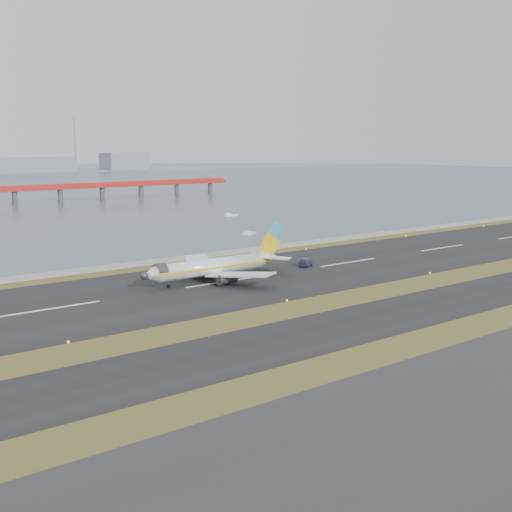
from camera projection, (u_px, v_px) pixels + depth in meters
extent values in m
plane|color=#3F4B1A|center=(312.00, 309.00, 122.12)|extent=(1000.00, 1000.00, 0.00)
cube|color=black|center=(358.00, 323.00, 112.69)|extent=(1000.00, 18.00, 0.10)
cube|color=black|center=(223.00, 282.00, 145.66)|extent=(1000.00, 45.00, 0.10)
cube|color=gray|center=(159.00, 261.00, 169.13)|extent=(1000.00, 2.50, 1.00)
cube|color=red|center=(14.00, 190.00, 328.97)|extent=(260.00, 5.00, 1.60)
cube|color=red|center=(14.00, 187.00, 328.71)|extent=(260.00, 0.40, 1.40)
cylinder|color=#4C4C51|center=(15.00, 199.00, 329.75)|extent=(2.80, 2.80, 7.00)
cylinder|color=#4C4C51|center=(177.00, 191.00, 386.83)|extent=(2.80, 2.80, 7.00)
cube|color=gray|center=(22.00, 165.00, 690.69)|extent=(110.00, 35.00, 16.00)
cube|color=gray|center=(125.00, 161.00, 761.70)|extent=(50.00, 35.00, 20.00)
cylinder|color=gray|center=(75.00, 144.00, 722.55)|extent=(1.80, 1.80, 60.00)
cylinder|color=white|center=(211.00, 267.00, 145.70)|extent=(28.00, 3.80, 3.80)
cone|color=white|center=(149.00, 275.00, 136.42)|extent=(3.20, 3.80, 3.80)
cone|color=white|center=(267.00, 258.00, 155.28)|extent=(5.00, 3.80, 3.80)
cube|color=gold|center=(215.00, 268.00, 144.19)|extent=(31.00, 0.06, 0.45)
cube|color=gold|center=(206.00, 265.00, 147.20)|extent=(31.00, 0.06, 0.45)
cube|color=white|center=(240.00, 275.00, 140.45)|extent=(11.31, 15.89, 1.66)
cube|color=white|center=(199.00, 263.00, 153.80)|extent=(11.31, 15.89, 1.66)
cylinder|color=#39383D|center=(228.00, 279.00, 141.61)|extent=(4.20, 2.10, 2.10)
cylinder|color=#39383D|center=(199.00, 271.00, 151.03)|extent=(4.20, 2.10, 2.10)
cube|color=gold|center=(269.00, 246.00, 155.25)|extent=(6.80, 0.35, 6.85)
cube|color=#449AC1|center=(276.00, 230.00, 155.74)|extent=(4.85, 0.37, 4.90)
cube|color=white|center=(278.00, 258.00, 152.39)|extent=(5.64, 6.80, 0.22)
cube|color=white|center=(258.00, 254.00, 158.35)|extent=(5.64, 6.80, 0.22)
cylinder|color=black|center=(169.00, 286.00, 139.69)|extent=(0.80, 0.28, 0.80)
cylinder|color=black|center=(223.00, 281.00, 144.90)|extent=(1.00, 0.38, 1.00)
cylinder|color=black|center=(210.00, 277.00, 149.30)|extent=(1.00, 0.38, 1.00)
cube|color=#141C39|center=(306.00, 263.00, 163.50)|extent=(3.98, 2.99, 1.33)
cube|color=#39383D|center=(305.00, 260.00, 162.99)|extent=(1.99, 2.06, 0.77)
cylinder|color=black|center=(306.00, 267.00, 162.12)|extent=(0.84, 0.55, 0.77)
cylinder|color=black|center=(300.00, 266.00, 163.12)|extent=(0.84, 0.55, 0.77)
cylinder|color=black|center=(311.00, 265.00, 164.09)|extent=(0.84, 0.55, 0.77)
cylinder|color=black|center=(305.00, 264.00, 165.09)|extent=(0.84, 0.55, 0.77)
cube|color=silver|center=(249.00, 234.00, 221.69)|extent=(6.55, 4.01, 0.80)
cube|color=silver|center=(247.00, 232.00, 220.46)|extent=(2.17, 1.96, 0.80)
cube|color=silver|center=(231.00, 215.00, 277.71)|extent=(6.58, 3.16, 0.81)
cube|color=silver|center=(228.00, 214.00, 277.00)|extent=(2.05, 1.76, 0.81)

